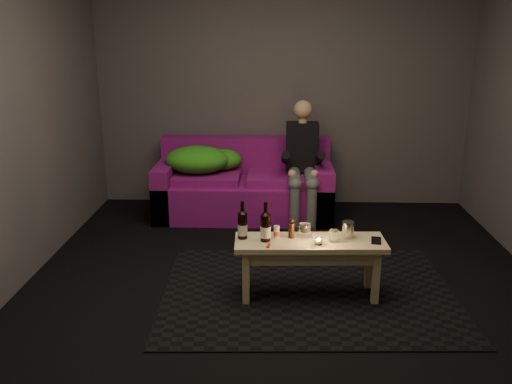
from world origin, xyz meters
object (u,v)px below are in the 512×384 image
beer_bottle_b (266,227)px  sofa (244,188)px  coffee_table (310,250)px  person (302,160)px  beer_bottle_a (243,225)px  steel_cup (348,230)px

beer_bottle_b → sofa: bearing=97.9°
coffee_table → beer_bottle_b: bearing=-176.6°
person → beer_bottle_a: 1.74m
sofa → steel_cup: sofa is taller
person → steel_cup: person is taller
sofa → beer_bottle_b: (0.26, -1.85, 0.27)m
beer_bottle_a → beer_bottle_b: bearing=-14.7°
coffee_table → sofa: bearing=107.5°
sofa → steel_cup: (0.85, -1.76, 0.22)m
coffee_table → steel_cup: steel_cup is taller
beer_bottle_a → beer_bottle_b: 0.17m
beer_bottle_b → coffee_table: bearing=3.4°
sofa → coffee_table: (0.58, -1.83, 0.08)m
beer_bottle_b → steel_cup: 0.60m
person → coffee_table: 1.71m
person → beer_bottle_b: 1.74m
beer_bottle_b → beer_bottle_a: bearing=165.3°
person → beer_bottle_a: bearing=-106.9°
beer_bottle_a → steel_cup: size_ratio=2.34×
coffee_table → beer_bottle_a: size_ratio=3.90×
coffee_table → beer_bottle_b: (-0.32, -0.02, 0.19)m
sofa → steel_cup: size_ratio=15.06×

